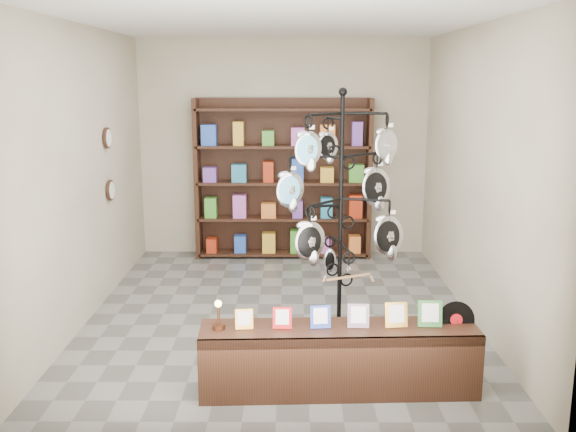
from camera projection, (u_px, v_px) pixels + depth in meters
ground at (281, 314)px, 6.84m from camera, size 5.00×5.00×0.00m
room_envelope at (280, 141)px, 6.44m from camera, size 5.00×5.00×5.00m
display_tree at (341, 200)px, 5.86m from camera, size 1.27×1.27×2.39m
front_shelf at (339, 359)px, 5.12m from camera, size 2.22×0.54×0.78m
back_shelving at (283, 184)px, 8.86m from camera, size 2.42×0.36×2.20m
wall_clocks at (109, 164)px, 7.31m from camera, size 0.03×0.24×0.84m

